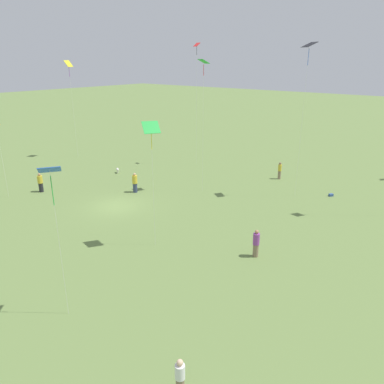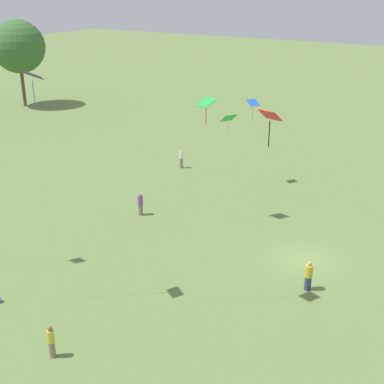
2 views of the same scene
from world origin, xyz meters
name	(u,v)px [view 2 (image 2 of 2)]	position (x,y,z in m)	size (l,w,h in m)	color
ground_plane	(305,259)	(0.00, 0.00, 0.00)	(240.00, 240.00, 0.00)	olive
tree_2	(18,47)	(22.21, 49.19, 8.15)	(7.16, 7.16, 11.75)	brown
person_0	(51,342)	(-15.36, 7.18, 0.88)	(0.50, 0.50, 1.75)	#847056
person_2	(140,204)	(0.25, 13.24, 0.89)	(0.53, 0.53, 1.80)	#847056
person_3	(181,159)	(11.05, 16.26, 0.87)	(0.50, 0.50, 1.74)	#847056
person_4	(308,276)	(-3.35, -1.36, 0.91)	(0.58, 0.58, 1.85)	#333D5B
kite_1	(33,84)	(-11.60, 10.56, 12.19)	(1.34, 1.36, 12.87)	black
kite_2	(268,147)	(-14.67, -3.05, 11.99)	(0.65, 0.73, 13.23)	red
kite_4	(206,113)	(-7.64, 3.16, 10.87)	(0.99, 1.03, 11.59)	green
kite_6	(253,105)	(10.77, 8.95, 6.98)	(1.23, 1.20, 7.43)	blue
kite_9	(228,121)	(3.02, 7.30, 7.57)	(1.27, 1.21, 8.09)	green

